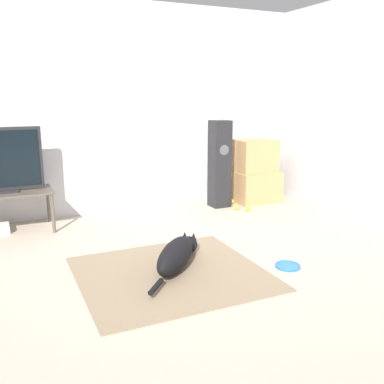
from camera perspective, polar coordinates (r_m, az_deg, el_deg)
ground_plane at (r=3.65m, az=-3.07°, el=-10.70°), size 12.00×12.00×0.00m
wall_back at (r=5.36m, az=-11.69°, el=10.69°), size 8.00×0.06×2.55m
area_rug at (r=3.63m, az=-2.80°, el=-10.76°), size 1.50×1.40×0.01m
dog at (r=3.68m, az=-2.03°, el=-8.31°), size 0.74×0.84×0.25m
frisbee at (r=3.84m, az=12.63°, el=-9.58°), size 0.22×0.22×0.03m
cardboard_box_lower at (r=5.98m, az=8.48°, el=0.72°), size 0.60×0.46×0.42m
cardboard_box_upper at (r=5.90m, az=8.40°, el=4.80°), size 0.53×0.41×0.44m
floor_speaker at (r=5.61m, az=3.70°, el=3.74°), size 0.24×0.24×1.13m
tv_stand at (r=4.96m, az=-23.71°, el=-0.58°), size 0.97×0.50×0.45m
tv at (r=4.90m, az=-24.12°, el=3.82°), size 0.83×0.20×0.68m
tennis_ball_by_boxes at (r=5.54m, az=5.90°, el=-2.07°), size 0.07×0.07×0.07m
tennis_ball_near_speaker at (r=5.85m, az=5.31°, el=-1.24°), size 0.07×0.07×0.07m
tennis_ball_loose_on_carpet at (r=5.50m, az=7.49°, el=-2.23°), size 0.07×0.07×0.07m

